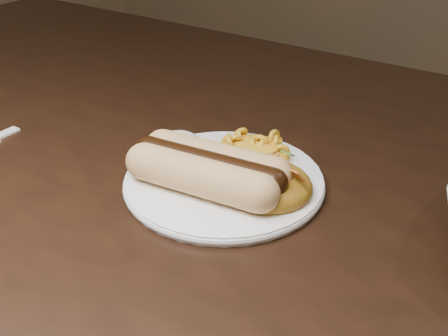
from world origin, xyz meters
The scene contains 6 objects.
table centered at (0.00, 0.00, 0.66)m, with size 1.60×0.90×0.75m.
plate centered at (0.09, -0.02, 0.76)m, with size 0.21×0.21×0.01m, color white.
hotdog centered at (0.08, -0.05, 0.78)m, with size 0.15×0.09×0.04m.
mac_and_cheese centered at (0.09, 0.03, 0.78)m, with size 0.09×0.08×0.03m, color yellow.
sour_cream centered at (0.01, -0.01, 0.78)m, with size 0.05×0.05×0.03m, color white.
taco_salad centered at (0.14, -0.02, 0.78)m, with size 0.10×0.09×0.04m.
Camera 1 is at (0.35, -0.42, 1.05)m, focal length 42.00 mm.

